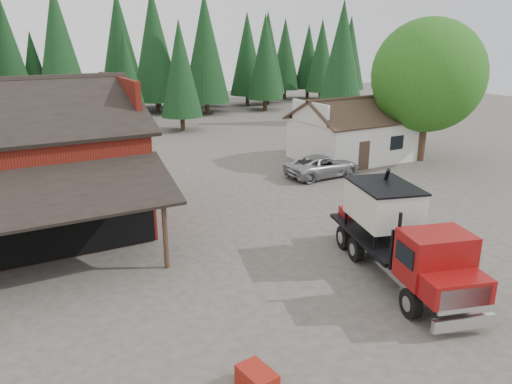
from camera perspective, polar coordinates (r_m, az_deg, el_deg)
ground at (r=21.31m, az=6.30°, el=-7.48°), size 120.00×120.00×0.00m
farmhouse at (r=38.30m, az=11.03°, el=6.24°), size 8.60×6.42×4.65m
deciduous_tree at (r=38.35m, az=19.08°, el=12.04°), size 8.00×8.00×10.20m
conifer_backdrop at (r=59.39m, az=-18.08°, el=8.02°), size 76.00×16.00×16.00m
near_pine_b at (r=48.90m, az=-8.65°, el=13.76°), size 3.96×3.96×10.40m
near_pine_c at (r=53.39m, az=9.78°, el=15.09°), size 4.84×4.84×12.40m
near_pine_d at (r=50.16m, az=-21.54°, el=14.59°), size 5.28×5.28×13.40m
feed_truck at (r=19.72m, az=16.12°, el=-4.56°), size 4.56×8.76×3.82m
silver_car at (r=33.17m, az=7.62°, el=2.99°), size 5.21×2.47×1.44m
equip_box at (r=14.03m, az=0.12°, el=-20.69°), size 0.83×1.18×0.60m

